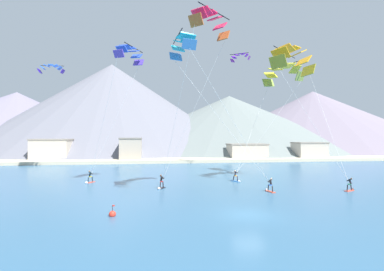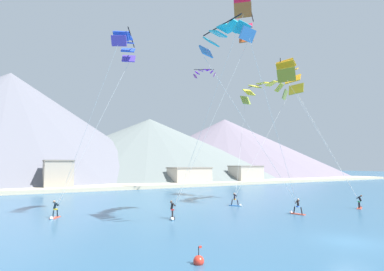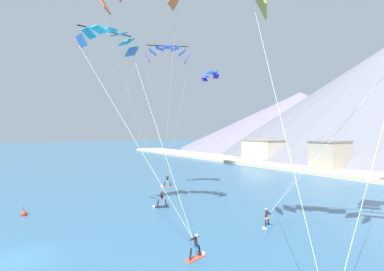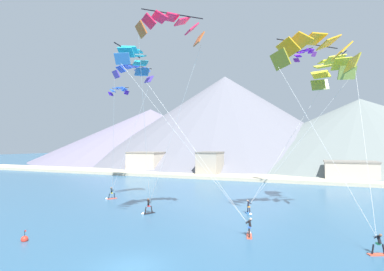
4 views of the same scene
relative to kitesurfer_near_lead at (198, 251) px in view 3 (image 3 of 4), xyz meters
name	(u,v)px [view 3 (image 3 of 4)]	position (x,y,z in m)	size (l,w,h in m)	color
ground_plane	(17,261)	(-5.66, -9.35, -0.45)	(400.00, 400.00, 0.00)	#336084
kitesurfer_near_lead	(198,251)	(0.00, 0.00, 0.00)	(0.78, 1.79, 1.66)	#E54C33
kitesurfer_mid_center	(160,202)	(-12.21, 3.65, 0.07)	(1.16, 1.73, 1.76)	black
kitesurfer_far_left	(266,223)	(-1.56, 7.73, -0.01)	(1.12, 1.74, 1.65)	#337FDB
kitesurfer_far_right	(166,183)	(-21.70, 9.47, 0.04)	(1.24, 1.70, 1.72)	#E54C33
parafoil_kite_near_lead	(109,39)	(-10.13, -2.23, 15.26)	(11.27, 5.44, 15.33)	#3D7FC9
parafoil_kite_far_right	(167,53)	(-16.16, 6.71, 16.57)	(7.11, 5.51, 16.55)	#573CB0
parafoil_kite_distant_low_drift	(210,75)	(-31.14, 24.25, 18.19)	(4.56, 1.38, 1.57)	#2B1398
race_marker_buoy	(24,214)	(-16.46, -8.26, -0.29)	(0.56, 0.56, 1.02)	red
shore_building_harbour_front	(263,151)	(-37.68, 45.70, 2.37)	(9.07, 6.77, 5.61)	beige
shore_building_quay_east	(330,156)	(-18.25, 43.34, 2.51)	(5.40, 6.73, 5.89)	#A89E8E
mountain_peak_far_spur	(300,120)	(-69.02, 102.04, 11.92)	(106.20, 106.20, 24.73)	slate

